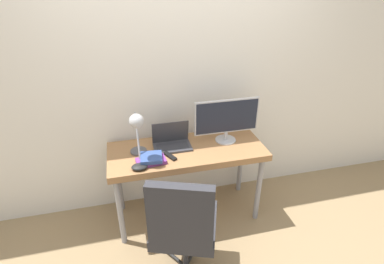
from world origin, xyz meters
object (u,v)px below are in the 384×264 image
laptop (172,142)px  book_stack (151,159)px  monitor (227,119)px  game_controller (140,167)px  office_chair (183,224)px  desk_lamp (137,127)px

laptop → book_stack: (-0.22, -0.22, -0.02)m
laptop → monitor: 0.54m
book_stack → game_controller: bearing=-146.5°
monitor → book_stack: (-0.73, -0.21, -0.20)m
monitor → game_controller: monitor is taller
book_stack → office_chair: bearing=-75.4°
book_stack → desk_lamp: bearing=148.7°
desk_lamp → book_stack: desk_lamp is taller
office_chair → book_stack: size_ratio=4.02×
desk_lamp → book_stack: size_ratio=1.74×
monitor → office_chair: (-0.58, -0.77, -0.41)m
laptop → game_controller: laptop is taller
laptop → desk_lamp: desk_lamp is taller
desk_lamp → book_stack: 0.30m
monitor → office_chair: monitor is taller
laptop → desk_lamp: 0.44m
monitor → office_chair: 1.05m
laptop → game_controller: size_ratio=2.52×
book_stack → laptop: bearing=45.6°
laptop → office_chair: office_chair is taller
office_chair → game_controller: office_chair is taller
monitor → book_stack: monitor is taller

